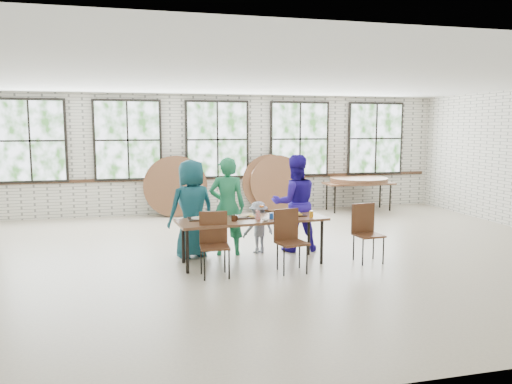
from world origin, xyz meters
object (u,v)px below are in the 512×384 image
Objects in this scene: chair_near_left at (214,238)px; chair_near_right at (289,235)px; dining_table at (252,222)px; storage_table at (359,185)px.

chair_near_left is 1.00× the size of chair_near_right.
dining_table is 1.36× the size of storage_table.
storage_table is at bearing 42.54° from chair_near_right.
chair_near_left is at bearing -132.87° from storage_table.
chair_near_right is at bearing 1.21° from chair_near_left.
chair_near_right is (0.45, -0.53, -0.13)m from dining_table.
chair_near_right is 5.97m from storage_table.
chair_near_right is at bearing -54.78° from dining_table.
chair_near_left is at bearing -151.44° from dining_table.
chair_near_right reaches higher than dining_table.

